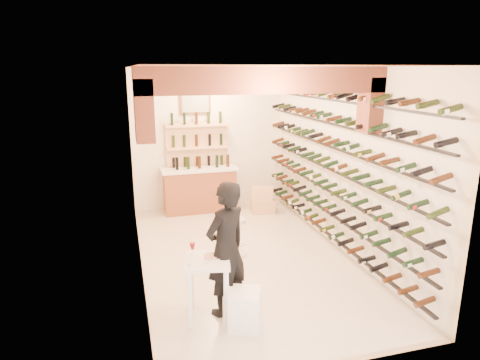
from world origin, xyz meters
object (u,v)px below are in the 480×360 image
(white_stool, at_px, (245,309))
(tasting_table, at_px, (207,269))
(chrome_barstool, at_px, (237,234))
(wine_rack, at_px, (329,165))
(back_counter, at_px, (200,188))
(crate_lower, at_px, (262,206))
(person, at_px, (226,249))

(white_stool, bearing_deg, tasting_table, 138.30)
(chrome_barstool, bearing_deg, tasting_table, -116.24)
(wine_rack, height_order, white_stool, wine_rack)
(wine_rack, bearing_deg, tasting_table, -146.63)
(back_counter, distance_m, chrome_barstool, 2.54)
(tasting_table, xyz_separation_m, crate_lower, (2.02, 3.81, -0.51))
(back_counter, bearing_deg, chrome_barstool, -85.61)
(tasting_table, xyz_separation_m, person, (0.26, 0.05, 0.24))
(person, bearing_deg, back_counter, -126.22)
(white_stool, height_order, crate_lower, white_stool)
(back_counter, bearing_deg, crate_lower, -19.99)
(wine_rack, distance_m, chrome_barstool, 2.01)
(white_stool, height_order, person, person)
(tasting_table, distance_m, white_stool, 0.68)
(white_stool, bearing_deg, back_counter, 86.55)
(wine_rack, bearing_deg, chrome_barstool, 175.92)
(tasting_table, distance_m, chrome_barstool, 1.99)
(wine_rack, relative_size, white_stool, 11.77)
(back_counter, relative_size, chrome_barstool, 2.57)
(wine_rack, relative_size, crate_lower, 10.90)
(person, bearing_deg, white_stool, 78.22)
(white_stool, distance_m, person, 0.79)
(wine_rack, height_order, crate_lower, wine_rack)
(back_counter, bearing_deg, person, -95.61)
(white_stool, bearing_deg, person, 108.84)
(white_stool, height_order, chrome_barstool, chrome_barstool)
(wine_rack, xyz_separation_m, tasting_table, (-2.51, -1.65, -0.88))
(wine_rack, height_order, tasting_table, wine_rack)
(wine_rack, bearing_deg, person, -144.49)
(wine_rack, xyz_separation_m, chrome_barstool, (-1.64, 0.12, -1.17))
(tasting_table, height_order, person, person)
(tasting_table, bearing_deg, wine_rack, 44.65)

